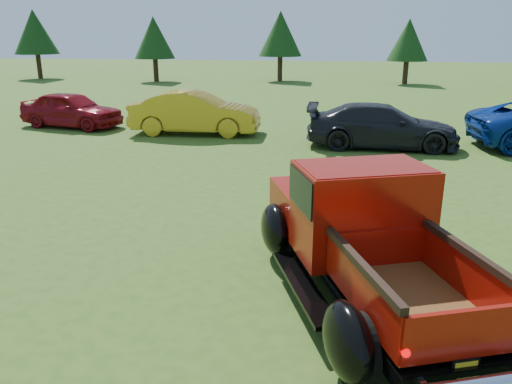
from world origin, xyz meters
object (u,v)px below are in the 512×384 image
Objects in this scene: pickup_truck at (359,231)px; tree_west at (154,38)px; tree_mid_left at (280,34)px; show_car_red at (71,109)px; tree_far_west at (35,32)px; show_car_yellow at (195,113)px; show_car_grey at (382,126)px; tree_mid_right at (408,40)px.

tree_west is at bearing 94.11° from pickup_truck.
tree_mid_left is 21.54m from show_car_red.
tree_far_west is 1.13× the size of tree_west.
show_car_yellow reaches higher than show_car_grey.
show_car_red is at bearing -104.91° from tree_mid_left.
tree_west is (10.00, -1.00, -0.41)m from tree_far_west.
tree_mid_left is 23.26m from show_car_grey.
pickup_truck is at bearing -81.34° from tree_mid_left.
show_car_red is (13.50, -19.65, -2.85)m from tree_far_west.
tree_west is at bearing -167.47° from tree_mid_left.
tree_far_west is 1.18× the size of tree_mid_right.
tree_mid_right is at bearing -28.05° from show_car_yellow.
show_car_red is (3.50, -18.65, -2.44)m from tree_west.
show_car_yellow is (-0.50, -21.17, -2.64)m from tree_mid_left.
tree_mid_left reaches higher than pickup_truck.
show_car_grey is (5.83, -22.36, -2.71)m from tree_mid_left.
tree_far_west is 24.01m from show_car_red.
show_car_red is (-5.50, -20.65, -2.71)m from tree_mid_left.
show_car_grey reaches higher than show_car_red.
tree_west is 18.03m from tree_mid_right.
show_car_yellow is at bearing -47.48° from tree_far_west.
tree_mid_left is 0.99× the size of pickup_truck.
tree_mid_left reaches higher than tree_mid_right.
tree_west is at bearing 35.96° from show_car_grey.
tree_mid_left is at bearing 3.01° from tree_far_west.
tree_mid_right is 0.97× the size of show_car_yellow.
tree_mid_left is (9.00, 2.00, 0.27)m from tree_west.
show_car_red is (-14.50, -19.65, -2.30)m from tree_mid_right.
pickup_truck is 1.29× the size of show_car_red.
pickup_truck reaches higher than show_car_grey.
tree_west is 0.99× the size of show_car_grey.
tree_west is 1.17× the size of show_car_red.
tree_mid_left is 1.08× the size of show_car_grey.
pickup_truck is (4.83, -31.71, -2.54)m from tree_mid_left.
tree_west is 0.91× the size of pickup_truck.
show_car_grey is at bearing -40.70° from tree_far_west.
pickup_truck is at bearing -97.73° from tree_mid_right.
show_car_red is (-10.33, 11.06, -0.17)m from pickup_truck.
tree_far_west is 19.03m from tree_mid_left.
show_car_grey is at bearing -98.45° from tree_mid_right.
tree_mid_left reaches higher than show_car_yellow.
tree_west is 25.30m from show_car_grey.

